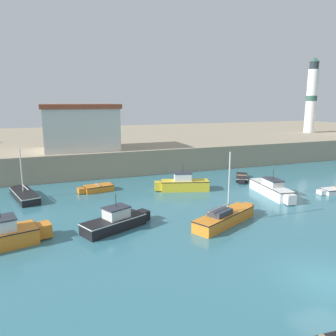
% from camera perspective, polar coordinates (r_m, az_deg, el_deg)
% --- Properties ---
extents(ground_plane, '(200.00, 200.00, 0.00)m').
position_cam_1_polar(ground_plane, '(17.80, 26.00, -17.27)').
color(ground_plane, teal).
extents(quay_seawall, '(120.00, 40.00, 2.82)m').
position_cam_1_polar(quay_seawall, '(56.24, -8.42, 4.44)').
color(quay_seawall, gray).
rests_on(quay_seawall, ground).
extents(dinghy_black_0, '(2.92, 3.78, 0.51)m').
position_cam_1_polar(dinghy_black_0, '(35.91, 12.74, -1.62)').
color(dinghy_black_0, black).
rests_on(dinghy_black_0, ground).
extents(dinghy_white_1, '(3.59, 1.42, 0.55)m').
position_cam_1_polar(dinghy_white_1, '(33.53, 27.14, -3.52)').
color(dinghy_white_1, white).
rests_on(dinghy_white_1, ground).
extents(dinghy_orange_2, '(3.48, 1.86, 0.65)m').
position_cam_1_polar(dinghy_orange_2, '(31.24, -12.27, -3.42)').
color(dinghy_orange_2, orange).
rests_on(dinghy_orange_2, ground).
extents(motorboat_black_3, '(5.02, 3.16, 2.39)m').
position_cam_1_polar(motorboat_black_3, '(21.99, -9.05, -9.10)').
color(motorboat_black_3, black).
rests_on(motorboat_black_3, ground).
extents(motorboat_yellow_4, '(5.20, 2.69, 2.63)m').
position_cam_1_polar(motorboat_yellow_4, '(30.81, 2.67, -2.75)').
color(motorboat_yellow_4, yellow).
rests_on(motorboat_yellow_4, ground).
extents(sailboat_orange_6, '(5.98, 3.70, 4.95)m').
position_cam_1_polar(sailboat_orange_6, '(22.92, 9.94, -8.40)').
color(sailboat_orange_6, orange).
rests_on(sailboat_orange_6, ground).
extents(sailboat_black_7, '(2.68, 5.66, 4.36)m').
position_cam_1_polar(sailboat_black_7, '(30.76, -23.77, -4.29)').
color(sailboat_black_7, black).
rests_on(sailboat_black_7, ground).
extents(motorboat_orange_8, '(5.19, 2.78, 2.63)m').
position_cam_1_polar(motorboat_orange_8, '(21.48, -26.92, -10.47)').
color(motorboat_orange_8, orange).
rests_on(motorboat_orange_8, ground).
extents(motorboat_white_9, '(2.16, 6.15, 2.41)m').
position_cam_1_polar(motorboat_white_9, '(30.61, 17.61, -3.48)').
color(motorboat_white_9, white).
rests_on(motorboat_white_9, ground).
extents(lighthouse, '(1.81, 1.81, 12.77)m').
position_cam_1_polar(lighthouse, '(63.20, 23.72, 11.29)').
color(lighthouse, silver).
rests_on(lighthouse, quay_seawall).
extents(harbor_shed_near_wharf, '(8.41, 6.43, 5.12)m').
position_cam_1_polar(harbor_shed_near_wharf, '(38.83, -15.06, 6.96)').
color(harbor_shed_near_wharf, silver).
rests_on(harbor_shed_near_wharf, quay_seawall).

